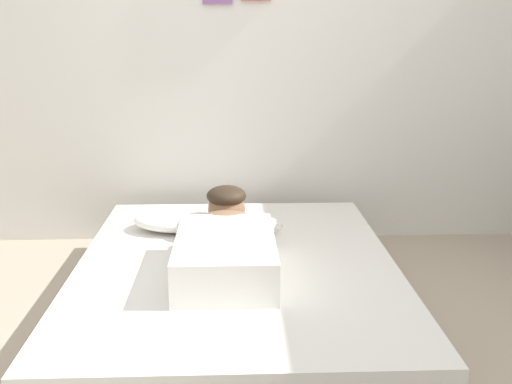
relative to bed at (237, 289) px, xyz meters
The scene contains 6 objects.
back_wall 1.60m from the bed, 89.08° to the left, with size 4.70×0.12×2.50m.
bed is the anchor object (origin of this frame).
pillow 0.58m from the bed, 121.50° to the left, with size 0.52×0.32×0.11m, color white.
person_lying 0.25m from the bed, 146.83° to the right, with size 0.43×0.92×0.27m.
coffee_cup 0.44m from the bed, 66.04° to the left, with size 0.12×0.09×0.07m.
cell_phone 0.29m from the bed, behind, with size 0.07×0.14×0.01m, color black.
Camera 1 is at (-0.03, -1.95, 1.31)m, focal length 41.37 mm.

